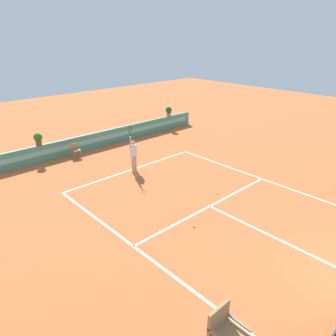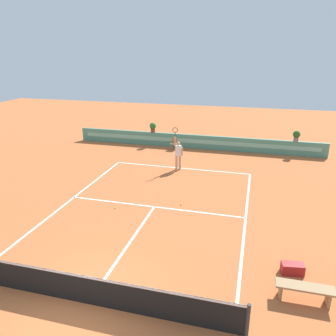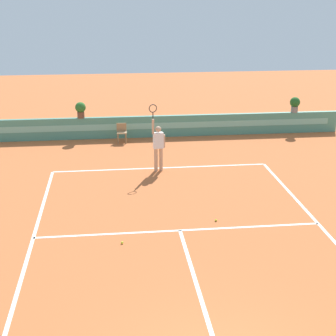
{
  "view_description": "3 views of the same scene",
  "coord_description": "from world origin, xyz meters",
  "px_view_note": "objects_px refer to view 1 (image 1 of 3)",
  "views": [
    {
      "loc": [
        -9.47,
        -1.16,
        6.93
      ],
      "look_at": [
        -0.04,
        9.0,
        1.0
      ],
      "focal_mm": 34.03,
      "sensor_mm": 36.0,
      "label": 1
    },
    {
      "loc": [
        4.18,
        -6.75,
        6.82
      ],
      "look_at": [
        -0.04,
        9.0,
        1.0
      ],
      "focal_mm": 35.55,
      "sensor_mm": 36.0,
      "label": 2
    },
    {
      "loc": [
        -1.85,
        -6.71,
        6.5
      ],
      "look_at": [
        -0.04,
        9.0,
        1.0
      ],
      "focal_mm": 54.71,
      "sensor_mm": 36.0,
      "label": 3
    }
  ],
  "objects_px": {
    "tennis_ball_near_baseline": "(194,226)",
    "potted_plant_left": "(38,138)",
    "tennis_player": "(134,153)",
    "potted_plant_far_right": "(169,111)",
    "ball_kid_chair": "(76,150)",
    "tennis_ball_mid_court": "(218,193)"
  },
  "relations": [
    {
      "from": "tennis_ball_near_baseline",
      "to": "tennis_ball_mid_court",
      "type": "height_order",
      "value": "same"
    },
    {
      "from": "ball_kid_chair",
      "to": "tennis_player",
      "type": "bearing_deg",
      "value": -72.73
    },
    {
      "from": "tennis_ball_near_baseline",
      "to": "potted_plant_left",
      "type": "height_order",
      "value": "potted_plant_left"
    },
    {
      "from": "tennis_ball_near_baseline",
      "to": "potted_plant_far_right",
      "type": "height_order",
      "value": "potted_plant_far_right"
    },
    {
      "from": "tennis_player",
      "to": "tennis_ball_near_baseline",
      "type": "distance_m",
      "value": 6.11
    },
    {
      "from": "ball_kid_chair",
      "to": "tennis_ball_near_baseline",
      "type": "xyz_separation_m",
      "value": [
        -0.29,
        -9.88,
        -0.44
      ]
    },
    {
      "from": "tennis_player",
      "to": "potted_plant_left",
      "type": "xyz_separation_m",
      "value": [
        -3.08,
        4.79,
        0.36
      ]
    },
    {
      "from": "tennis_ball_near_baseline",
      "to": "potted_plant_left",
      "type": "bearing_deg",
      "value": 98.19
    },
    {
      "from": "tennis_ball_mid_court",
      "to": "tennis_ball_near_baseline",
      "type": "bearing_deg",
      "value": -158.34
    },
    {
      "from": "tennis_player",
      "to": "potted_plant_far_right",
      "type": "relative_size",
      "value": 3.57
    },
    {
      "from": "tennis_ball_mid_court",
      "to": "ball_kid_chair",
      "type": "bearing_deg",
      "value": 106.11
    },
    {
      "from": "tennis_player",
      "to": "potted_plant_left",
      "type": "height_order",
      "value": "tennis_player"
    },
    {
      "from": "ball_kid_chair",
      "to": "potted_plant_far_right",
      "type": "bearing_deg",
      "value": 5.07
    },
    {
      "from": "potted_plant_far_right",
      "to": "potted_plant_left",
      "type": "bearing_deg",
      "value": 180.0
    },
    {
      "from": "potted_plant_far_right",
      "to": "potted_plant_left",
      "type": "distance_m",
      "value": 10.07
    },
    {
      "from": "potted_plant_far_right",
      "to": "tennis_ball_near_baseline",
      "type": "bearing_deg",
      "value": -128.83
    },
    {
      "from": "potted_plant_left",
      "to": "tennis_ball_near_baseline",
      "type": "bearing_deg",
      "value": -81.81
    },
    {
      "from": "tennis_ball_near_baseline",
      "to": "potted_plant_far_right",
      "type": "distance_m",
      "value": 13.69
    },
    {
      "from": "tennis_player",
      "to": "potted_plant_far_right",
      "type": "height_order",
      "value": "tennis_player"
    },
    {
      "from": "tennis_player",
      "to": "tennis_ball_mid_court",
      "type": "bearing_deg",
      "value": -74.91
    },
    {
      "from": "tennis_ball_near_baseline",
      "to": "tennis_player",
      "type": "bearing_deg",
      "value": 75.09
    },
    {
      "from": "ball_kid_chair",
      "to": "tennis_ball_near_baseline",
      "type": "relative_size",
      "value": 12.5
    }
  ]
}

